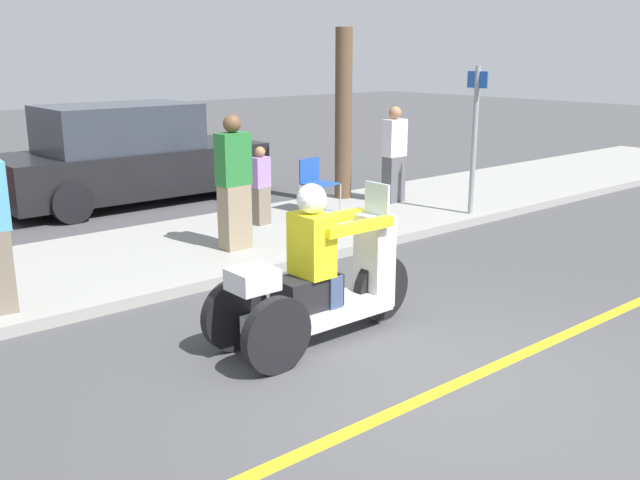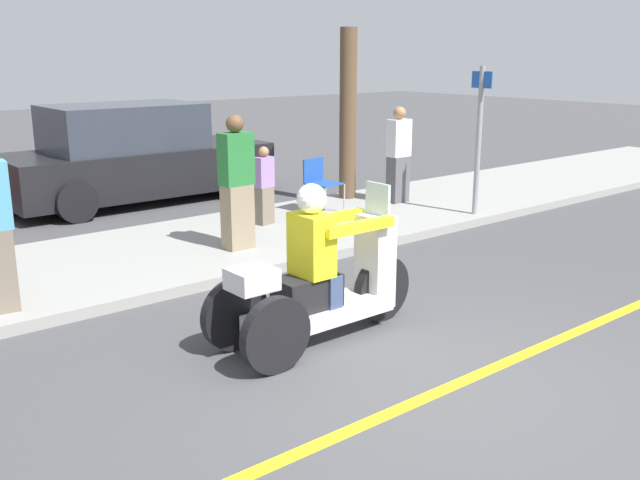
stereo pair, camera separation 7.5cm
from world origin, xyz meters
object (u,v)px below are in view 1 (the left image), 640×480
(spectator_near_curb, at_px, (394,156))
(folding_chair_curbside, at_px, (315,179))
(motorcycle_trike, at_px, (319,285))
(spectator_mid_group, at_px, (234,185))
(street_sign, at_px, (475,135))
(parked_car_lot_center, at_px, (129,157))
(spectator_end_of_line, at_px, (261,187))
(tree_trunk, at_px, (343,115))

(spectator_near_curb, height_order, folding_chair_curbside, spectator_near_curb)
(folding_chair_curbside, bearing_deg, motorcycle_trike, -129.22)
(spectator_mid_group, height_order, street_sign, street_sign)
(street_sign, bearing_deg, spectator_mid_group, 170.76)
(street_sign, bearing_deg, parked_car_lot_center, 125.61)
(spectator_end_of_line, relative_size, street_sign, 0.51)
(folding_chair_curbside, height_order, tree_trunk, tree_trunk)
(motorcycle_trike, distance_m, parked_car_lot_center, 6.89)
(motorcycle_trike, relative_size, folding_chair_curbside, 2.58)
(spectator_end_of_line, height_order, tree_trunk, tree_trunk)
(spectator_mid_group, height_order, folding_chair_curbside, spectator_mid_group)
(spectator_near_curb, xyz_separation_m, folding_chair_curbside, (-1.46, 0.24, -0.24))
(spectator_end_of_line, xyz_separation_m, street_sign, (2.86, -1.48, 0.66))
(spectator_mid_group, bearing_deg, tree_trunk, 25.88)
(tree_trunk, bearing_deg, street_sign, -72.77)
(parked_car_lot_center, bearing_deg, street_sign, -54.39)
(spectator_end_of_line, height_order, parked_car_lot_center, parked_car_lot_center)
(motorcycle_trike, relative_size, spectator_end_of_line, 1.90)
(folding_chair_curbside, bearing_deg, spectator_end_of_line, -173.23)
(folding_chair_curbside, bearing_deg, spectator_near_curb, -9.27)
(spectator_mid_group, height_order, tree_trunk, tree_trunk)
(tree_trunk, relative_size, street_sign, 1.26)
(spectator_near_curb, bearing_deg, street_sign, -78.51)
(motorcycle_trike, height_order, spectator_end_of_line, motorcycle_trike)
(spectator_mid_group, relative_size, spectator_near_curb, 1.08)
(motorcycle_trike, bearing_deg, tree_trunk, 46.17)
(motorcycle_trike, height_order, folding_chair_curbside, motorcycle_trike)
(spectator_mid_group, bearing_deg, folding_chair_curbside, 24.96)
(tree_trunk, bearing_deg, spectator_near_curb, -63.71)
(folding_chair_curbside, bearing_deg, spectator_mid_group, -155.04)
(motorcycle_trike, bearing_deg, parked_car_lot_center, 78.15)
(motorcycle_trike, bearing_deg, street_sign, 23.57)
(spectator_end_of_line, xyz_separation_m, parked_car_lot_center, (-0.48, 3.18, 0.12))
(parked_car_lot_center, bearing_deg, spectator_mid_group, -97.38)
(spectator_near_curb, relative_size, folding_chair_curbside, 1.89)
(spectator_mid_group, relative_size, tree_trunk, 0.60)
(spectator_near_curb, distance_m, tree_trunk, 1.10)
(motorcycle_trike, xyz_separation_m, folding_chair_curbside, (3.01, 3.69, 0.10))
(motorcycle_trike, bearing_deg, spectator_near_curb, 37.63)
(motorcycle_trike, bearing_deg, folding_chair_curbside, 50.78)
(spectator_mid_group, xyz_separation_m, spectator_near_curb, (3.58, 0.75, -0.06))
(tree_trunk, bearing_deg, parked_car_lot_center, 136.97)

